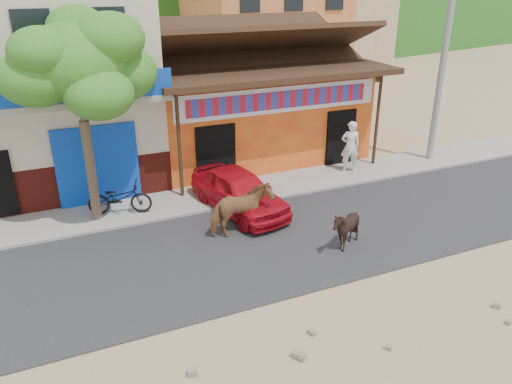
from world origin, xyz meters
TOP-DOWN VIEW (x-y plane):
  - ground at (0.00, 0.00)m, footprint 120.00×120.00m
  - road at (0.00, 2.50)m, footprint 60.00×5.00m
  - sidewalk at (0.00, 6.00)m, footprint 60.00×2.00m
  - dance_club at (2.00, 10.00)m, footprint 8.00×6.00m
  - cafe_building at (-5.50, 10.00)m, footprint 7.00×6.00m
  - tree at (-4.60, 5.80)m, footprint 3.00×3.00m
  - utility_pole at (8.20, 6.00)m, footprint 0.24×0.24m
  - cow_tan at (-0.95, 3.28)m, footprint 1.82×0.96m
  - cow_dark at (1.30, 1.44)m, footprint 1.24×1.16m
  - red_car at (-0.44, 4.74)m, footprint 2.33×4.14m
  - scooter at (-3.89, 5.86)m, footprint 2.02×1.22m
  - pedestrian at (4.50, 6.13)m, footprint 0.80×0.66m

SIDE VIEW (x-z plane):
  - ground at x=0.00m, z-range 0.00..0.00m
  - road at x=0.00m, z-range 0.00..0.04m
  - sidewalk at x=0.00m, z-range 0.00..0.12m
  - scooter at x=-3.89m, z-range 0.12..1.12m
  - cow_dark at x=1.30m, z-range 0.04..1.21m
  - red_car at x=-0.44m, z-range 0.04..1.37m
  - cow_tan at x=-0.95m, z-range 0.04..1.52m
  - pedestrian at x=4.50m, z-range 0.12..2.02m
  - dance_club at x=2.00m, z-range 0.00..3.60m
  - tree at x=-4.60m, z-range 0.12..6.12m
  - cafe_building at x=-5.50m, z-range 0.00..7.00m
  - utility_pole at x=8.20m, z-range 0.12..8.12m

